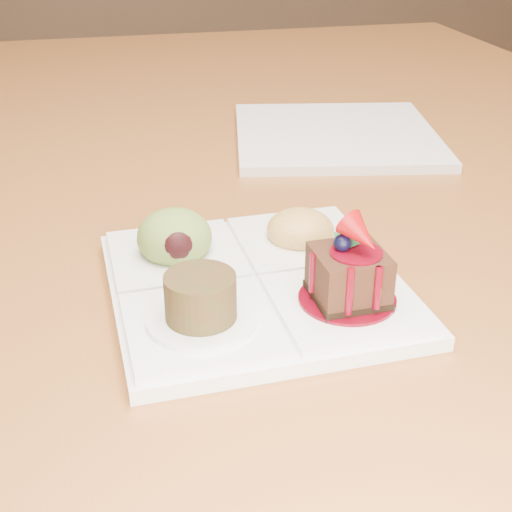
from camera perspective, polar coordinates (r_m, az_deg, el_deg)
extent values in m
cube|color=#A05A29|center=(0.84, 9.79, 4.95)|extent=(1.00, 1.80, 0.04)
cylinder|color=#A05A29|center=(1.70, -16.28, 2.64)|extent=(0.06, 0.06, 0.71)
cylinder|color=#A05A29|center=(1.86, 11.86, 5.32)|extent=(0.06, 0.06, 0.71)
cube|color=white|center=(0.58, 0.00, -2.51)|extent=(0.24, 0.24, 0.01)
cube|color=white|center=(0.55, 7.27, -3.78)|extent=(0.11, 0.11, 0.01)
cube|color=white|center=(0.52, -4.37, -5.53)|extent=(0.11, 0.11, 0.01)
cube|color=white|center=(0.62, -6.45, 0.09)|extent=(0.11, 0.11, 0.01)
cube|color=white|center=(0.64, 3.54, 1.33)|extent=(0.11, 0.11, 0.01)
cylinder|color=#57030E|center=(0.55, 7.30, -3.40)|extent=(0.07, 0.07, 0.00)
cube|color=black|center=(0.55, 7.31, -3.19)|extent=(0.06, 0.06, 0.01)
cube|color=#391A0F|center=(0.54, 7.44, -1.32)|extent=(0.05, 0.05, 0.03)
cylinder|color=#57030E|center=(0.53, 7.56, 0.36)|extent=(0.04, 0.04, 0.00)
sphere|color=black|center=(0.53, 6.92, 1.05)|extent=(0.01, 0.01, 0.01)
cone|color=#94090B|center=(0.52, 8.42, 1.65)|extent=(0.04, 0.04, 0.03)
cube|color=#134C20|center=(0.54, 7.47, 1.34)|extent=(0.01, 0.02, 0.01)
cube|color=#134C20|center=(0.53, 6.78, 1.36)|extent=(0.01, 0.02, 0.01)
cylinder|color=#57030E|center=(0.51, 7.50, -2.83)|extent=(0.01, 0.01, 0.04)
cylinder|color=#57030E|center=(0.52, 9.72, -2.54)|extent=(0.01, 0.01, 0.03)
cylinder|color=#57030E|center=(0.53, 4.59, -1.36)|extent=(0.01, 0.01, 0.03)
cylinder|color=white|center=(0.52, -4.39, -5.07)|extent=(0.08, 0.08, 0.00)
cylinder|color=#462014|center=(0.51, -4.47, -3.28)|extent=(0.05, 0.05, 0.03)
cylinder|color=#3F230D|center=(0.50, -4.52, -2.21)|extent=(0.04, 0.04, 0.00)
ellipsoid|color=olive|center=(0.61, -6.54, 1.51)|extent=(0.06, 0.06, 0.05)
ellipsoid|color=black|center=(0.59, -6.28, 0.77)|extent=(0.03, 0.02, 0.03)
ellipsoid|color=gold|center=(0.64, 3.56, 2.07)|extent=(0.06, 0.06, 0.04)
cube|color=#C6680E|center=(0.64, 4.64, 2.92)|extent=(0.02, 0.02, 0.01)
cube|color=#4A7519|center=(0.65, 3.82, 3.17)|extent=(0.02, 0.02, 0.01)
cube|color=#C6680E|center=(0.65, 2.80, 2.97)|extent=(0.02, 0.02, 0.01)
cube|color=#4A7519|center=(0.64, 2.23, 2.64)|extent=(0.02, 0.02, 0.01)
cube|color=#C6680E|center=(0.63, 2.39, 2.10)|extent=(0.02, 0.02, 0.02)
cube|color=#4A7519|center=(0.63, 3.39, 2.26)|extent=(0.02, 0.02, 0.01)
cube|color=#C6680E|center=(0.63, 4.15, 2.02)|extent=(0.02, 0.02, 0.01)
cube|color=#4A7519|center=(0.63, 5.04, 2.24)|extent=(0.02, 0.02, 0.01)
cube|color=white|center=(0.95, 6.40, 9.57)|extent=(0.30, 0.30, 0.01)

